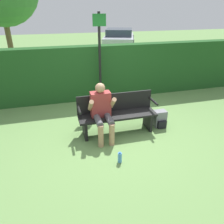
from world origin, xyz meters
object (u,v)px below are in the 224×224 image
Objects in this scene: water_bottle at (120,157)px; signpost at (100,54)px; person_seated at (102,109)px; parked_car at (119,38)px; backpack at (160,119)px; park_bench at (117,113)px.

signpost reaches higher than water_bottle.
person_seated is 11.30m from parked_car.
water_bottle is at bearing -177.03° from parked_car.
person_seated is at bearing -176.80° from backpack.
park_bench is 1.93m from signpost.
signpost is (0.01, 1.69, 0.94)m from park_bench.
parked_car reaches higher than park_bench.
water_bottle is at bearing -103.07° from park_bench.
person_seated is at bearing -159.27° from park_bench.
person_seated reaches higher than backpack.
signpost reaches higher than backpack.
water_bottle is (-0.25, -1.08, -0.34)m from park_bench.
signpost reaches higher than park_bench.
person_seated is 0.48× the size of signpost.
signpost is (0.26, 2.77, 1.28)m from water_bottle.
park_bench is 11.06m from parked_car.
backpack is 1.63m from water_bottle.
backpack is 0.09× the size of parked_car.
backpack is 2.35m from signpost.
water_bottle is at bearing -95.35° from signpost.
signpost is at bearing 78.64° from person_seated.
park_bench is at bearing 76.93° from water_bottle.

